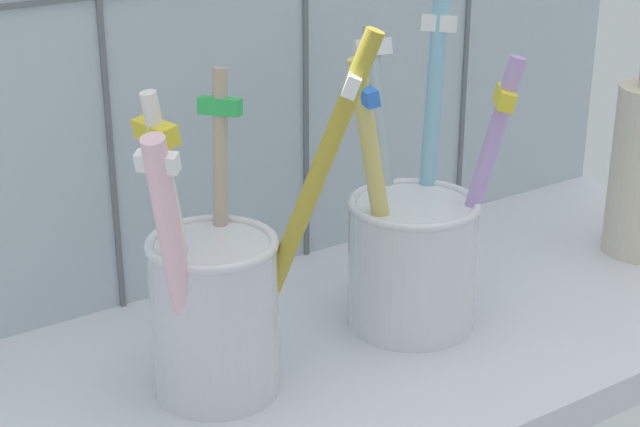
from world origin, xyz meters
TOP-DOWN VIEW (x-y plane):
  - counter_slab at (0.00, 0.00)cm, footprint 64.00×22.00cm
  - toothbrush_cup_left at (-6.16, -0.17)cm, footprint 11.59×8.17cm
  - toothbrush_cup_right at (6.31, 0.10)cm, footprint 9.14×10.80cm

SIDE VIEW (x-z plane):
  - counter_slab at x=0.00cm, z-range 0.00..2.00cm
  - toothbrush_cup_right at x=6.31cm, z-range -2.94..15.96cm
  - toothbrush_cup_left at x=-6.16cm, z-range -2.29..16.04cm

